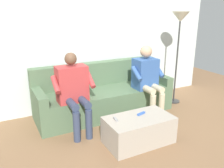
{
  "coord_description": "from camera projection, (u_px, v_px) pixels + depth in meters",
  "views": [
    {
      "loc": [
        1.65,
        3.4,
        1.78
      ],
      "look_at": [
        0.0,
        0.19,
        0.62
      ],
      "focal_mm": 37.99,
      "sensor_mm": 36.0,
      "label": 1
    }
  ],
  "objects": [
    {
      "name": "remote_blue",
      "position": [
        141.0,
        114.0,
        3.27
      ],
      "size": [
        0.14,
        0.07,
        0.03
      ],
      "primitive_type": "cube",
      "rotation": [
        0.0,
        0.0,
        3.41
      ],
      "color": "#3860B7",
      "rests_on": "coffee_table"
    },
    {
      "name": "coffee_table",
      "position": [
        139.0,
        130.0,
        3.24
      ],
      "size": [
        0.91,
        0.52,
        0.38
      ],
      "color": "#A89E8E",
      "rests_on": "ground"
    },
    {
      "name": "back_wall",
      "position": [
        92.0,
        37.0,
        4.25
      ],
      "size": [
        5.1,
        0.06,
        2.57
      ],
      "primitive_type": "cube",
      "color": "silver",
      "rests_on": "ground"
    },
    {
      "name": "couch",
      "position": [
        103.0,
        96.0,
        4.16
      ],
      "size": [
        2.36,
        0.8,
        0.86
      ],
      "color": "#516B4C",
      "rests_on": "ground"
    },
    {
      "name": "person_left_seated",
      "position": [
        147.0,
        76.0,
        4.03
      ],
      "size": [
        0.53,
        0.57,
        1.19
      ],
      "color": "#335693",
      "rests_on": "ground"
    },
    {
      "name": "floor_lamp",
      "position": [
        180.0,
        25.0,
        4.27
      ],
      "size": [
        0.31,
        0.31,
        1.72
      ],
      "color": "#2D2D2D",
      "rests_on": "ground"
    },
    {
      "name": "person_right_seated",
      "position": [
        74.0,
        88.0,
        3.44
      ],
      "size": [
        0.6,
        0.58,
        1.18
      ],
      "color": "#B23838",
      "rests_on": "ground"
    },
    {
      "name": "ground_plane",
      "position": [
        124.0,
        130.0,
        3.63
      ],
      "size": [
        8.0,
        8.0,
        0.0
      ],
      "primitive_type": "plane",
      "color": "#846042"
    },
    {
      "name": "remote_gray",
      "position": [
        116.0,
        119.0,
        3.11
      ],
      "size": [
        0.05,
        0.12,
        0.02
      ],
      "primitive_type": "cube",
      "rotation": [
        0.0,
        0.0,
        1.41
      ],
      "color": "gray",
      "rests_on": "coffee_table"
    }
  ]
}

